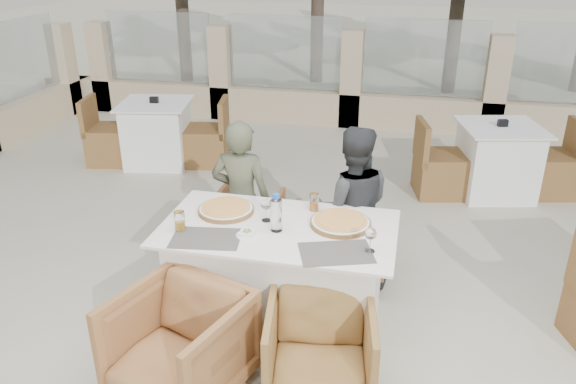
% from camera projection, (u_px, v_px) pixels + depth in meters
% --- Properties ---
extents(ground, '(80.00, 80.00, 0.00)m').
position_uv_depth(ground, '(269.00, 314.00, 4.19)').
color(ground, beige).
rests_on(ground, ground).
extents(sand_patch, '(30.00, 16.00, 0.01)m').
position_uv_depth(sand_patch, '(388.00, 34.00, 16.64)').
color(sand_patch, beige).
rests_on(sand_patch, ground).
extents(perimeter_wall_far, '(10.00, 0.34, 1.60)m').
position_uv_depth(perimeter_wall_far, '(352.00, 72.00, 8.13)').
color(perimeter_wall_far, '#C9B08D').
rests_on(perimeter_wall_far, ground).
extents(dining_table, '(1.60, 0.90, 0.77)m').
position_uv_depth(dining_table, '(279.00, 275.00, 3.98)').
color(dining_table, white).
rests_on(dining_table, ground).
extents(placemat_near_left, '(0.49, 0.36, 0.00)m').
position_uv_depth(placemat_near_left, '(206.00, 238.00, 3.67)').
color(placemat_near_left, '#57534B').
rests_on(placemat_near_left, dining_table).
extents(placemat_near_right, '(0.52, 0.43, 0.00)m').
position_uv_depth(placemat_near_right, '(336.00, 253.00, 3.50)').
color(placemat_near_right, '#57524B').
rests_on(placemat_near_right, dining_table).
extents(pizza_left, '(0.47, 0.47, 0.05)m').
position_uv_depth(pizza_left, '(226.00, 209.00, 4.02)').
color(pizza_left, orange).
rests_on(pizza_left, dining_table).
extents(pizza_right, '(0.42, 0.42, 0.05)m').
position_uv_depth(pizza_right, '(341.00, 222.00, 3.83)').
color(pizza_right, orange).
rests_on(pizza_right, dining_table).
extents(water_bottle, '(0.08, 0.08, 0.27)m').
position_uv_depth(water_bottle, '(276.00, 212.00, 3.72)').
color(water_bottle, silver).
rests_on(water_bottle, dining_table).
extents(wine_glass_centre, '(0.10, 0.10, 0.18)m').
position_uv_depth(wine_glass_centre, '(266.00, 209.00, 3.87)').
color(wine_glass_centre, white).
rests_on(wine_glass_centre, dining_table).
extents(wine_glass_corner, '(0.10, 0.10, 0.18)m').
position_uv_depth(wine_glass_corner, '(370.00, 239.00, 3.48)').
color(wine_glass_corner, silver).
rests_on(wine_glass_corner, dining_table).
extents(beer_glass_left, '(0.08, 0.08, 0.14)m').
position_uv_depth(beer_glass_left, '(180.00, 221.00, 3.75)').
color(beer_glass_left, gold).
rests_on(beer_glass_left, dining_table).
extents(beer_glass_right, '(0.09, 0.09, 0.13)m').
position_uv_depth(beer_glass_right, '(314.00, 202.00, 4.03)').
color(beer_glass_right, orange).
rests_on(beer_glass_right, dining_table).
extents(olive_dish, '(0.14, 0.14, 0.04)m').
position_uv_depth(olive_dish, '(247.00, 233.00, 3.70)').
color(olive_dish, white).
rests_on(olive_dish, dining_table).
extents(armchair_far_left, '(0.57, 0.59, 0.54)m').
position_uv_depth(armchair_far_left, '(247.00, 222.00, 4.98)').
color(armchair_far_left, '#925B35').
rests_on(armchair_far_left, ground).
extents(armchair_far_right, '(0.80, 0.81, 0.58)m').
position_uv_depth(armchair_far_right, '(338.00, 241.00, 4.61)').
color(armchair_far_right, brown).
rests_on(armchair_far_right, ground).
extents(armchair_near_left, '(0.91, 0.92, 0.67)m').
position_uv_depth(armchair_near_left, '(179.00, 345.00, 3.37)').
color(armchair_near_left, '#9C6638').
rests_on(armchair_near_left, ground).
extents(armchair_near_right, '(0.74, 0.75, 0.60)m').
position_uv_depth(armchair_near_right, '(320.00, 349.00, 3.38)').
color(armchair_near_right, olive).
rests_on(armchair_near_right, ground).
extents(diner_left, '(0.48, 0.32, 1.32)m').
position_uv_depth(diner_left, '(241.00, 200.00, 4.49)').
color(diner_left, '#4D513B').
rests_on(diner_left, ground).
extents(diner_right, '(0.73, 0.62, 1.32)m').
position_uv_depth(diner_right, '(351.00, 208.00, 4.33)').
color(diner_right, '#333537').
rests_on(diner_right, ground).
extents(bg_table_a, '(1.76, 1.11, 0.77)m').
position_uv_depth(bg_table_a, '(157.00, 133.00, 6.89)').
color(bg_table_a, white).
rests_on(bg_table_a, ground).
extents(bg_table_b, '(1.78, 1.17, 0.77)m').
position_uv_depth(bg_table_b, '(497.00, 160.00, 6.04)').
color(bg_table_b, white).
rests_on(bg_table_b, ground).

